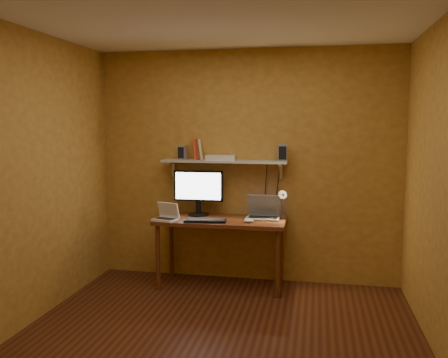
% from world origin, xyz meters
% --- Properties ---
extents(room, '(3.44, 3.24, 2.64)m').
position_xyz_m(room, '(0.00, 0.00, 1.30)').
color(room, '#532C15').
rests_on(room, ground).
extents(desk, '(1.40, 0.60, 0.75)m').
position_xyz_m(desk, '(-0.23, 1.28, 0.66)').
color(desk, brown).
rests_on(desk, ground).
extents(wall_shelf, '(1.40, 0.25, 0.21)m').
position_xyz_m(wall_shelf, '(-0.23, 1.47, 1.36)').
color(wall_shelf, silver).
rests_on(wall_shelf, room).
extents(monitor, '(0.56, 0.24, 0.51)m').
position_xyz_m(monitor, '(-0.52, 1.44, 1.03)').
color(monitor, black).
rests_on(monitor, desk).
extents(laptop, '(0.36, 0.26, 0.26)m').
position_xyz_m(laptop, '(0.21, 1.40, 0.82)').
color(laptop, gray).
rests_on(laptop, desk).
extents(netbook, '(0.29, 0.25, 0.19)m').
position_xyz_m(netbook, '(-0.79, 1.11, 0.80)').
color(netbook, white).
rests_on(netbook, desk).
extents(keyboard, '(0.45, 0.19, 0.02)m').
position_xyz_m(keyboard, '(-0.36, 1.10, 0.76)').
color(keyboard, black).
rests_on(keyboard, desk).
extents(mouse, '(0.11, 0.08, 0.04)m').
position_xyz_m(mouse, '(0.09, 1.15, 0.77)').
color(mouse, white).
rests_on(mouse, desk).
extents(desk_lamp, '(0.09, 0.23, 0.38)m').
position_xyz_m(desk_lamp, '(0.43, 1.41, 0.96)').
color(desk_lamp, silver).
rests_on(desk_lamp, desk).
extents(speaker_left, '(0.10, 0.10, 0.16)m').
position_xyz_m(speaker_left, '(-0.71, 1.47, 1.46)').
color(speaker_left, gray).
rests_on(speaker_left, wall_shelf).
extents(speaker_right, '(0.11, 0.11, 0.18)m').
position_xyz_m(speaker_right, '(0.41, 1.47, 1.47)').
color(speaker_right, gray).
rests_on(speaker_right, wall_shelf).
extents(books, '(0.15, 0.17, 0.23)m').
position_xyz_m(books, '(-0.55, 1.50, 1.49)').
color(books, '#F04220').
rests_on(books, wall_shelf).
extents(shelf_camera, '(0.09, 0.04, 0.05)m').
position_xyz_m(shelf_camera, '(-0.39, 1.41, 1.40)').
color(shelf_camera, silver).
rests_on(shelf_camera, wall_shelf).
extents(router, '(0.35, 0.25, 0.05)m').
position_xyz_m(router, '(-0.28, 1.48, 1.40)').
color(router, white).
rests_on(router, wall_shelf).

